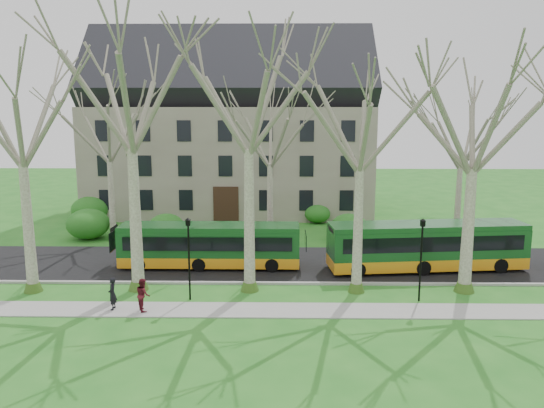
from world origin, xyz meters
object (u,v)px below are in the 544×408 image
(bus_follow, at_px, (427,246))
(pedestrian_a, at_px, (112,294))
(pedestrian_b, at_px, (143,295))
(bus_lead, at_px, (210,245))

(bus_follow, xyz_separation_m, pedestrian_a, (-17.37, -6.91, -0.69))
(bus_follow, xyz_separation_m, pedestrian_b, (-15.81, -7.03, -0.69))
(pedestrian_b, bearing_deg, bus_follow, -93.01)
(bus_lead, distance_m, pedestrian_b, 7.80)
(bus_follow, distance_m, pedestrian_a, 18.71)
(bus_follow, height_order, pedestrian_b, bus_follow)
(pedestrian_a, relative_size, pedestrian_b, 1.00)
(pedestrian_a, distance_m, pedestrian_b, 1.56)
(bus_follow, bearing_deg, bus_lead, 172.09)
(pedestrian_a, xyz_separation_m, pedestrian_b, (1.56, -0.12, 0.00))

